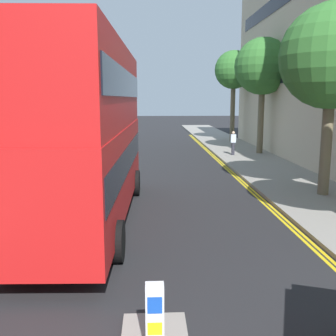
% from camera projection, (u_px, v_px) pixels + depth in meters
% --- Properties ---
extents(sidewalk_right, '(4.00, 80.00, 0.14)m').
position_uv_depth(sidewalk_right, '(296.00, 185.00, 17.72)').
color(sidewalk_right, gray).
rests_on(sidewalk_right, ground).
extents(sidewalk_left, '(4.00, 80.00, 0.14)m').
position_uv_depth(sidewalk_left, '(3.00, 188.00, 17.14)').
color(sidewalk_left, gray).
rests_on(sidewalk_left, ground).
extents(kerb_line_outer, '(0.10, 56.00, 0.01)m').
position_uv_depth(kerb_line_outer, '(262.00, 198.00, 15.67)').
color(kerb_line_outer, yellow).
rests_on(kerb_line_outer, ground).
extents(kerb_line_inner, '(0.10, 56.00, 0.01)m').
position_uv_depth(kerb_line_inner, '(258.00, 198.00, 15.67)').
color(kerb_line_inner, yellow).
rests_on(kerb_line_inner, ground).
extents(keep_left_bollard, '(0.36, 0.28, 1.11)m').
position_uv_depth(keep_left_bollard, '(155.00, 321.00, 5.95)').
color(keep_left_bollard, silver).
rests_on(keep_left_bollard, traffic_island).
extents(double_decker_bus_away, '(3.04, 10.88, 5.64)m').
position_uv_depth(double_decker_bus_away, '(88.00, 128.00, 12.37)').
color(double_decker_bus_away, red).
rests_on(double_decker_bus_away, ground).
extents(pedestrian_far, '(0.34, 0.22, 1.62)m').
position_uv_depth(pedestrian_far, '(233.00, 143.00, 26.65)').
color(pedestrian_far, '#2D2D38').
rests_on(pedestrian_far, sidewalk_right).
extents(street_tree_near, '(4.00, 4.00, 7.37)m').
position_uv_depth(street_tree_near, '(332.00, 57.00, 14.89)').
color(street_tree_near, '#6B6047').
rests_on(street_tree_near, sidewalk_right).
extents(street_tree_mid, '(3.33, 3.33, 7.95)m').
position_uv_depth(street_tree_mid, '(234.00, 71.00, 34.31)').
color(street_tree_mid, '#6B6047').
rests_on(street_tree_mid, sidewalk_right).
extents(street_tree_far, '(3.85, 3.85, 7.89)m').
position_uv_depth(street_tree_far, '(263.00, 67.00, 26.72)').
color(street_tree_far, '#6B6047').
rests_on(street_tree_far, sidewalk_right).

